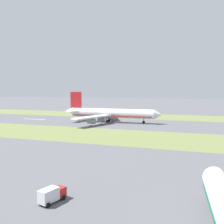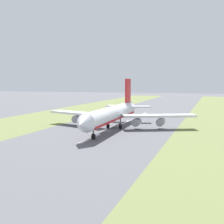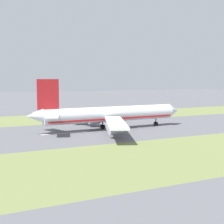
# 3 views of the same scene
# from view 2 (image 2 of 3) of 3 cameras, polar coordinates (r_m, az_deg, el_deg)

# --- Properties ---
(ground_plane) EXTENTS (800.00, 800.00, 0.00)m
(ground_plane) POSITION_cam_2_polar(r_m,az_deg,el_deg) (120.19, -0.91, -3.45)
(ground_plane) COLOR #56565B
(grass_median_east) EXTENTS (40.00, 600.00, 0.01)m
(grass_median_east) POSITION_cam_2_polar(r_m,az_deg,el_deg) (141.28, -18.44, -2.38)
(grass_median_east) COLOR olive
(grass_median_east) RESTS_ON ground
(centreline_dash_near) EXTENTS (1.20, 18.00, 0.01)m
(centreline_dash_near) POSITION_cam_2_polar(r_m,az_deg,el_deg) (180.54, 5.65, -0.43)
(centreline_dash_near) COLOR silver
(centreline_dash_near) RESTS_ON ground
(centreline_dash_mid) EXTENTS (1.20, 18.00, 0.01)m
(centreline_dash_mid) POSITION_cam_2_polar(r_m,az_deg,el_deg) (142.02, 2.14, -2.05)
(centreline_dash_mid) COLOR silver
(centreline_dash_mid) RESTS_ON ground
(centreline_dash_far) EXTENTS (1.20, 18.00, 0.01)m
(centreline_dash_far) POSITION_cam_2_polar(r_m,az_deg,el_deg) (104.61, -3.93, -4.82)
(centreline_dash_far) COLOR silver
(centreline_dash_far) RESTS_ON ground
(airplane_main_jet) EXTENTS (64.12, 67.12, 20.20)m
(airplane_main_jet) POSITION_cam_2_polar(r_m,az_deg,el_deg) (123.84, 0.25, -0.37)
(airplane_main_jet) COLOR silver
(airplane_main_jet) RESTS_ON ground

